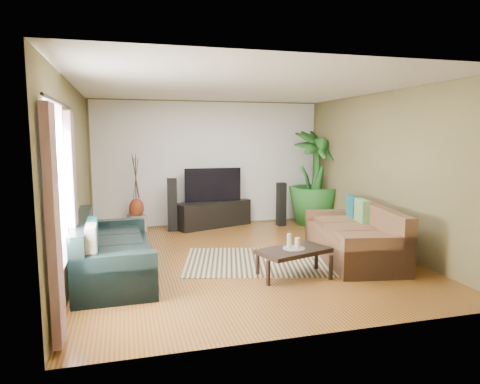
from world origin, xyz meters
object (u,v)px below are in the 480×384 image
object	(u,v)px
television	(213,185)
sofa_right	(352,232)
coffee_table	(294,263)
tv_stand	(213,214)
pedestal	(137,223)
speaker_right	(281,204)
vase	(137,208)
sofa_left	(114,246)
speaker_left	(172,205)
side_table	(108,239)
potted_plant	(315,178)

from	to	relation	value
television	sofa_right	bearing A→B (deg)	-60.20
coffee_table	tv_stand	world-z (taller)	tv_stand
coffee_table	pedestal	xyz separation A→B (m)	(-2.01, 3.57, -0.04)
coffee_table	speaker_right	world-z (taller)	speaker_right
vase	speaker_right	bearing A→B (deg)	-5.23
sofa_left	speaker_right	bearing A→B (deg)	-54.77
speaker_left	side_table	size ratio (longest dim) A/B	2.15
sofa_right	speaker_right	xyz separation A→B (m)	(-0.22, 2.65, 0.05)
sofa_right	coffee_table	xyz separation A→B (m)	(-1.27, -0.64, -0.22)
sofa_left	side_table	size ratio (longest dim) A/B	4.55
potted_plant	coffee_table	bearing A→B (deg)	-119.40
sofa_left	speaker_left	distance (m)	2.91
television	pedestal	xyz separation A→B (m)	(-1.60, 0.00, -0.75)
vase	sofa_left	bearing A→B (deg)	-97.85
speaker_right	vase	xyz separation A→B (m)	(-3.06, 0.28, 0.00)
tv_stand	side_table	xyz separation A→B (m)	(-2.13, -1.66, -0.02)
sofa_left	potted_plant	size ratio (longest dim) A/B	1.11
potted_plant	tv_stand	bearing A→B (deg)	171.45
sofa_right	sofa_left	bearing A→B (deg)	-80.66
speaker_right	side_table	xyz separation A→B (m)	(-3.59, -1.38, -0.22)
coffee_table	side_table	size ratio (longest dim) A/B	1.95
tv_stand	potted_plant	world-z (taller)	potted_plant
sofa_right	vase	bearing A→B (deg)	-121.34
potted_plant	side_table	world-z (taller)	potted_plant
television	pedestal	distance (m)	1.77
pedestal	side_table	bearing A→B (deg)	-107.62
tv_stand	potted_plant	bearing A→B (deg)	-28.33
coffee_table	tv_stand	xyz separation A→B (m)	(-0.41, 3.57, 0.07)
speaker_left	side_table	xyz separation A→B (m)	(-1.24, -1.49, -0.29)
sofa_right	speaker_left	size ratio (longest dim) A/B	2.05
tv_stand	potted_plant	size ratio (longest dim) A/B	0.80
potted_plant	vase	xyz separation A→B (m)	(-3.83, 0.34, -0.56)
sofa_right	side_table	bearing A→B (deg)	-98.05
coffee_table	side_table	world-z (taller)	side_table
sofa_right	speaker_right	size ratio (longest dim) A/B	2.37
coffee_table	potted_plant	world-z (taller)	potted_plant
coffee_table	vase	distance (m)	4.10
speaker_left	potted_plant	xyz separation A→B (m)	(3.12, -0.17, 0.49)
sofa_left	potted_plant	distance (m)	4.96
coffee_table	side_table	xyz separation A→B (m)	(-2.54, 1.91, 0.05)
vase	sofa_right	bearing A→B (deg)	-41.77
television	side_table	distance (m)	2.78
tv_stand	coffee_table	bearing A→B (deg)	-103.22
coffee_table	television	bearing A→B (deg)	78.67
potted_plant	pedestal	distance (m)	3.94
potted_plant	side_table	xyz separation A→B (m)	(-4.36, -1.32, -0.78)
television	vase	xyz separation A→B (m)	(-1.60, 0.00, -0.44)
sofa_right	television	bearing A→B (deg)	-139.76
sofa_left	vase	size ratio (longest dim) A/B	5.53
potted_plant	sofa_left	bearing A→B (deg)	-149.17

